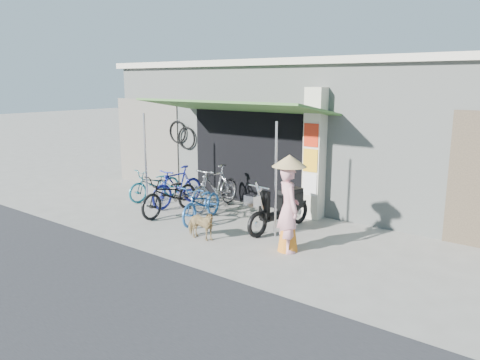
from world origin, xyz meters
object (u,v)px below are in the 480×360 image
Objects in this scene: bike_teal at (155,184)px; moped at (281,208)px; street_dog at (200,225)px; nun at (289,204)px; bike_black at (170,194)px; bike_navy at (202,203)px; bike_silver at (215,188)px; bike_blue at (177,186)px.

moped is at bearing 4.88° from bike_teal.
nun reaches higher than street_dog.
nun reaches higher than bike_black.
moped reaches higher than bike_navy.
street_dog is 1.90m from nun.
bike_silver is 1.04m from bike_navy.
moped is (2.74, 0.59, 0.00)m from bike_black.
bike_silver is 3.28m from nun.
bike_teal is 2.44m from bike_navy.
moped is (0.94, 1.51, 0.18)m from street_dog.
nun reaches higher than bike_teal.
nun is at bearing -9.77° from bike_black.
bike_silver is at bearing 14.06° from bike_teal.
nun reaches higher than bike_blue.
moped is at bearing -12.41° from nun.
bike_navy is at bearing -1.58° from bike_black.
bike_blue is at bearing -164.34° from bike_silver.
moped is 1.04× the size of nun.
bike_navy is at bearing -21.60° from bike_blue.
bike_blue is 1.04m from bike_silver.
bike_teal is 0.88× the size of bike_silver.
bike_blue is 0.91× the size of bike_black.
street_dog is at bearing -30.53° from bike_black.
street_dog is 0.40× the size of nun.
moped reaches higher than bike_teal.
bike_blue is at bearing 143.86° from bike_navy.
nun is at bearing -76.99° from street_dog.
moped is at bearing -35.87° from street_dog.
nun reaches higher than bike_silver.
bike_blue is 0.92× the size of nun.
bike_blue reaches higher than bike_navy.
nun is at bearing -6.08° from bike_teal.
bike_teal is at bearing -174.15° from moped.
bike_black is at bearing -55.67° from bike_blue.
bike_black is (0.41, -0.65, -0.02)m from bike_blue.
bike_black is 0.98× the size of moped.
street_dog is at bearing -33.30° from bike_blue.
moped is (3.15, -0.06, -0.02)m from bike_blue.
bike_teal is 5.03m from nun.
street_dog is at bearing -113.91° from moped.
nun is (2.96, -1.37, 0.35)m from bike_silver.
bike_blue is at bearing 1.55° from bike_teal.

